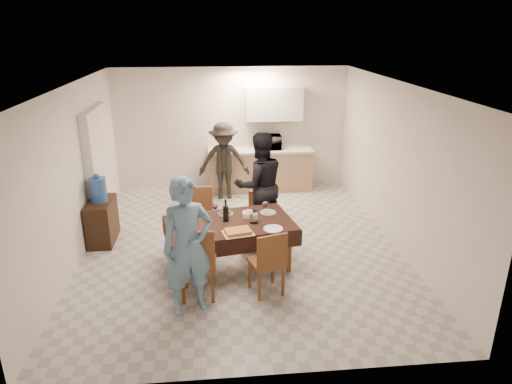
{
  "coord_description": "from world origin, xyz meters",
  "views": [
    {
      "loc": [
        -0.41,
        -6.75,
        3.42
      ],
      "look_at": [
        0.22,
        -0.3,
        1.03
      ],
      "focal_mm": 32.0,
      "sensor_mm": 36.0,
      "label": 1
    }
  ],
  "objects_px": {
    "water_pitcher": "(254,217)",
    "microwave": "(268,142)",
    "water_jug": "(98,190)",
    "person_far": "(260,185)",
    "person_kitchen": "(224,161)",
    "dining_table": "(230,224)",
    "person_near": "(188,246)",
    "wine_bottle": "(226,210)",
    "console": "(102,221)",
    "savoury_tart": "(238,232)"
  },
  "relations": [
    {
      "from": "water_pitcher",
      "to": "microwave",
      "type": "bearing_deg",
      "value": 79.55
    },
    {
      "from": "water_jug",
      "to": "person_far",
      "type": "distance_m",
      "value": 2.62
    },
    {
      "from": "person_kitchen",
      "to": "person_far",
      "type": "bearing_deg",
      "value": -73.81
    },
    {
      "from": "dining_table",
      "to": "person_far",
      "type": "xyz_separation_m",
      "value": [
        0.55,
        1.05,
        0.22
      ]
    },
    {
      "from": "water_jug",
      "to": "microwave",
      "type": "relative_size",
      "value": 0.73
    },
    {
      "from": "person_near",
      "to": "dining_table",
      "type": "bearing_deg",
      "value": 44.03
    },
    {
      "from": "wine_bottle",
      "to": "person_far",
      "type": "distance_m",
      "value": 1.17
    },
    {
      "from": "person_far",
      "to": "water_pitcher",
      "type": "bearing_deg",
      "value": 66.93
    },
    {
      "from": "console",
      "to": "person_kitchen",
      "type": "xyz_separation_m",
      "value": [
        2.08,
        1.85,
        0.44
      ]
    },
    {
      "from": "person_far",
      "to": "person_kitchen",
      "type": "relative_size",
      "value": 1.13
    },
    {
      "from": "person_far",
      "to": "person_near",
      "type": "bearing_deg",
      "value": 49.59
    },
    {
      "from": "console",
      "to": "wine_bottle",
      "type": "relative_size",
      "value": 2.25
    },
    {
      "from": "water_jug",
      "to": "person_far",
      "type": "bearing_deg",
      "value": -0.03
    },
    {
      "from": "dining_table",
      "to": "person_kitchen",
      "type": "relative_size",
      "value": 1.25
    },
    {
      "from": "console",
      "to": "water_jug",
      "type": "bearing_deg",
      "value": 90.0
    },
    {
      "from": "console",
      "to": "person_kitchen",
      "type": "bearing_deg",
      "value": 41.65
    },
    {
      "from": "console",
      "to": "person_far",
      "type": "bearing_deg",
      "value": -0.03
    },
    {
      "from": "wine_bottle",
      "to": "microwave",
      "type": "relative_size",
      "value": 0.64
    },
    {
      "from": "dining_table",
      "to": "person_kitchen",
      "type": "bearing_deg",
      "value": 78.88
    },
    {
      "from": "water_pitcher",
      "to": "person_kitchen",
      "type": "distance_m",
      "value": 2.97
    },
    {
      "from": "savoury_tart",
      "to": "person_kitchen",
      "type": "bearing_deg",
      "value": 91.55
    },
    {
      "from": "microwave",
      "to": "person_far",
      "type": "bearing_deg",
      "value": 79.48
    },
    {
      "from": "dining_table",
      "to": "console",
      "type": "height_order",
      "value": "console"
    },
    {
      "from": "person_kitchen",
      "to": "water_pitcher",
      "type": "bearing_deg",
      "value": -83.46
    },
    {
      "from": "dining_table",
      "to": "person_far",
      "type": "distance_m",
      "value": 1.21
    },
    {
      "from": "savoury_tart",
      "to": "person_far",
      "type": "xyz_separation_m",
      "value": [
        0.45,
        1.43,
        0.16
      ]
    },
    {
      "from": "microwave",
      "to": "person_near",
      "type": "relative_size",
      "value": 0.31
    },
    {
      "from": "wine_bottle",
      "to": "savoury_tart",
      "type": "xyz_separation_m",
      "value": [
        0.15,
        -0.43,
        -0.15
      ]
    },
    {
      "from": "savoury_tart",
      "to": "person_near",
      "type": "height_order",
      "value": "person_near"
    },
    {
      "from": "water_pitcher",
      "to": "person_far",
      "type": "distance_m",
      "value": 1.12
    },
    {
      "from": "wine_bottle",
      "to": "water_jug",
      "type": "bearing_deg",
      "value": 153.67
    },
    {
      "from": "dining_table",
      "to": "water_pitcher",
      "type": "distance_m",
      "value": 0.37
    },
    {
      "from": "dining_table",
      "to": "console",
      "type": "relative_size",
      "value": 2.58
    },
    {
      "from": "dining_table",
      "to": "person_near",
      "type": "relative_size",
      "value": 1.13
    },
    {
      "from": "water_pitcher",
      "to": "person_kitchen",
      "type": "relative_size",
      "value": 0.11
    },
    {
      "from": "dining_table",
      "to": "water_pitcher",
      "type": "relative_size",
      "value": 10.96
    },
    {
      "from": "console",
      "to": "savoury_tart",
      "type": "relative_size",
      "value": 1.9
    },
    {
      "from": "savoury_tart",
      "to": "wine_bottle",
      "type": "bearing_deg",
      "value": 109.23
    },
    {
      "from": "savoury_tart",
      "to": "person_near",
      "type": "distance_m",
      "value": 0.94
    },
    {
      "from": "dining_table",
      "to": "microwave",
      "type": "relative_size",
      "value": 3.71
    },
    {
      "from": "savoury_tart",
      "to": "microwave",
      "type": "xyz_separation_m",
      "value": [
        0.88,
        3.74,
        0.32
      ]
    },
    {
      "from": "console",
      "to": "water_pitcher",
      "type": "height_order",
      "value": "water_pitcher"
    },
    {
      "from": "savoury_tart",
      "to": "person_near",
      "type": "bearing_deg",
      "value": -134.13
    },
    {
      "from": "wine_bottle",
      "to": "savoury_tart",
      "type": "distance_m",
      "value": 0.48
    },
    {
      "from": "water_jug",
      "to": "person_kitchen",
      "type": "bearing_deg",
      "value": 41.65
    },
    {
      "from": "water_jug",
      "to": "microwave",
      "type": "xyz_separation_m",
      "value": [
        3.05,
        2.3,
        0.15
      ]
    },
    {
      "from": "water_jug",
      "to": "savoury_tart",
      "type": "relative_size",
      "value": 0.97
    },
    {
      "from": "dining_table",
      "to": "microwave",
      "type": "bearing_deg",
      "value": 62.86
    },
    {
      "from": "water_pitcher",
      "to": "person_kitchen",
      "type": "xyz_separation_m",
      "value": [
        -0.34,
        2.96,
        -0.01
      ]
    },
    {
      "from": "microwave",
      "to": "water_pitcher",
      "type": "bearing_deg",
      "value": 79.55
    }
  ]
}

